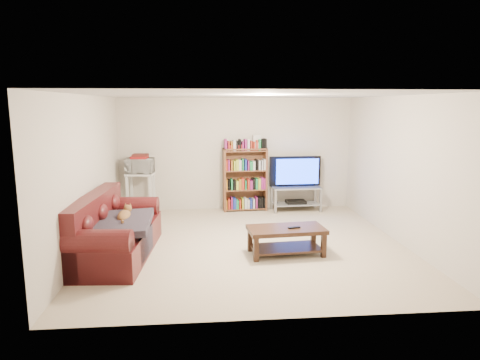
{
  "coord_description": "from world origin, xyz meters",
  "views": [
    {
      "loc": [
        -0.73,
        -6.67,
        2.25
      ],
      "look_at": [
        -0.1,
        0.4,
        1.0
      ],
      "focal_mm": 32.0,
      "sensor_mm": 36.0,
      "label": 1
    }
  ],
  "objects": [
    {
      "name": "cat",
      "position": [
        -1.91,
        -0.32,
        0.61
      ],
      "size": [
        0.28,
        0.61,
        0.18
      ],
      "primitive_type": null,
      "rotation": [
        0.0,
        0.0,
        -0.07
      ],
      "color": "brown",
      "rests_on": "sofa"
    },
    {
      "name": "blanket",
      "position": [
        -1.93,
        -0.52,
        0.55
      ],
      "size": [
        0.86,
        1.1,
        0.19
      ],
      "primitive_type": "cube",
      "rotation": [
        0.05,
        -0.04,
        0.01
      ],
      "color": "#312B36",
      "rests_on": "sofa"
    },
    {
      "name": "wall_back",
      "position": [
        0.0,
        2.5,
        1.2
      ],
      "size": [
        5.0,
        0.0,
        5.0
      ],
      "primitive_type": "plane",
      "rotation": [
        1.57,
        0.0,
        0.0
      ],
      "color": "beige",
      "rests_on": "ground"
    },
    {
      "name": "tv_stand",
      "position": [
        1.27,
        2.18,
        0.35
      ],
      "size": [
        1.06,
        0.51,
        0.52
      ],
      "rotation": [
        0.0,
        0.0,
        0.04
      ],
      "color": "#999EA3",
      "rests_on": "floor"
    },
    {
      "name": "bookshelf",
      "position": [
        0.18,
        2.3,
        0.69
      ],
      "size": [
        0.95,
        0.35,
        1.35
      ],
      "rotation": [
        0.0,
        0.0,
        0.07
      ],
      "color": "brown",
      "rests_on": "floor"
    },
    {
      "name": "coffee_table",
      "position": [
        0.52,
        -0.52,
        0.29
      ],
      "size": [
        1.2,
        0.67,
        0.42
      ],
      "rotation": [
        0.0,
        0.0,
        0.08
      ],
      "color": "black",
      "rests_on": "floor"
    },
    {
      "name": "game_boxes",
      "position": [
        -2.0,
        2.1,
        1.2
      ],
      "size": [
        0.35,
        0.31,
        0.05
      ],
      "primitive_type": "cube",
      "rotation": [
        0.0,
        0.0,
        -0.1
      ],
      "color": "maroon",
      "rests_on": "microwave"
    },
    {
      "name": "sofa",
      "position": [
        -2.1,
        -0.35,
        0.33
      ],
      "size": [
        1.1,
        2.25,
        0.93
      ],
      "rotation": [
        0.0,
        0.0,
        -0.07
      ],
      "color": "#481214",
      "rests_on": "floor"
    },
    {
      "name": "wall_right",
      "position": [
        2.5,
        0.0,
        1.2
      ],
      "size": [
        0.0,
        5.0,
        5.0
      ],
      "primitive_type": "plane",
      "rotation": [
        1.57,
        0.0,
        -1.57
      ],
      "color": "beige",
      "rests_on": "ground"
    },
    {
      "name": "dvd_player",
      "position": [
        1.27,
        2.18,
        0.19
      ],
      "size": [
        0.43,
        0.31,
        0.06
      ],
      "primitive_type": "cube",
      "rotation": [
        0.0,
        0.0,
        0.04
      ],
      "color": "black",
      "rests_on": "tv_stand"
    },
    {
      "name": "microwave_stand",
      "position": [
        -2.0,
        2.1,
        0.56
      ],
      "size": [
        0.59,
        0.45,
        0.88
      ],
      "rotation": [
        0.0,
        0.0,
        -0.1
      ],
      "color": "silver",
      "rests_on": "floor"
    },
    {
      "name": "wall_front",
      "position": [
        0.0,
        -2.5,
        1.2
      ],
      "size": [
        5.0,
        0.0,
        5.0
      ],
      "primitive_type": "plane",
      "rotation": [
        -1.57,
        0.0,
        0.0
      ],
      "color": "beige",
      "rests_on": "ground"
    },
    {
      "name": "wall_left",
      "position": [
        -2.5,
        0.0,
        1.2
      ],
      "size": [
        0.0,
        5.0,
        5.0
      ],
      "primitive_type": "plane",
      "rotation": [
        1.57,
        0.0,
        1.57
      ],
      "color": "beige",
      "rests_on": "ground"
    },
    {
      "name": "microwave",
      "position": [
        -2.0,
        2.1,
        1.03
      ],
      "size": [
        0.57,
        0.42,
        0.3
      ],
      "primitive_type": "imported",
      "rotation": [
        0.0,
        0.0,
        -0.1
      ],
      "color": "silver",
      "rests_on": "microwave_stand"
    },
    {
      "name": "remote",
      "position": [
        0.63,
        -0.56,
        0.43
      ],
      "size": [
        0.2,
        0.09,
        0.02
      ],
      "primitive_type": "cube",
      "rotation": [
        0.0,
        0.0,
        0.23
      ],
      "color": "black",
      "rests_on": "coffee_table"
    },
    {
      "name": "ceiling",
      "position": [
        0.0,
        0.0,
        2.4
      ],
      "size": [
        5.0,
        5.0,
        0.0
      ],
      "primitive_type": "plane",
      "rotation": [
        3.14,
        0.0,
        0.0
      ],
      "color": "white",
      "rests_on": "ground"
    },
    {
      "name": "floor",
      "position": [
        0.0,
        0.0,
        0.0
      ],
      "size": [
        5.0,
        5.0,
        0.0
      ],
      "primitive_type": "plane",
      "color": "beige",
      "rests_on": "ground"
    },
    {
      "name": "television",
      "position": [
        1.27,
        2.18,
        0.84
      ],
      "size": [
        1.12,
        0.19,
        0.65
      ],
      "primitive_type": "imported",
      "rotation": [
        0.0,
        0.0,
        3.18
      ],
      "color": "black",
      "rests_on": "tv_stand"
    },
    {
      "name": "shelf_clutter",
      "position": [
        0.27,
        2.32,
        1.45
      ],
      "size": [
        0.69,
        0.25,
        0.28
      ],
      "rotation": [
        0.0,
        0.0,
        0.07
      ],
      "color": "silver",
      "rests_on": "bookshelf"
    }
  ]
}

